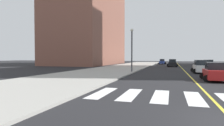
{
  "coord_description": "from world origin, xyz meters",
  "views": [
    {
      "loc": [
        -2.13,
        -7.51,
        2.27
      ],
      "look_at": [
        -13.25,
        28.6,
        1.14
      ],
      "focal_mm": 30.95,
      "sensor_mm": 36.0,
      "label": 1
    }
  ],
  "objects_px": {
    "car_blue_second": "(162,62)",
    "car_red_nearest": "(215,72)",
    "car_white_fourth": "(201,67)",
    "car_gray_fifth": "(208,64)",
    "street_lamp": "(132,46)",
    "car_black_third": "(172,63)"
  },
  "relations": [
    {
      "from": "car_red_nearest",
      "to": "car_gray_fifth",
      "type": "distance_m",
      "value": 25.17
    },
    {
      "from": "car_gray_fifth",
      "to": "street_lamp",
      "type": "relative_size",
      "value": 0.63
    },
    {
      "from": "car_white_fourth",
      "to": "car_black_third",
      "type": "bearing_deg",
      "value": -78.88
    },
    {
      "from": "car_red_nearest",
      "to": "car_white_fourth",
      "type": "height_order",
      "value": "car_white_fourth"
    },
    {
      "from": "car_black_third",
      "to": "car_gray_fifth",
      "type": "bearing_deg",
      "value": -23.36
    },
    {
      "from": "car_black_third",
      "to": "car_gray_fifth",
      "type": "distance_m",
      "value": 8.01
    },
    {
      "from": "car_red_nearest",
      "to": "car_gray_fifth",
      "type": "xyz_separation_m",
      "value": [
        3.58,
        24.92,
        -0.01
      ]
    },
    {
      "from": "car_white_fourth",
      "to": "car_gray_fifth",
      "type": "relative_size",
      "value": 1.06
    },
    {
      "from": "car_blue_second",
      "to": "car_red_nearest",
      "type": "bearing_deg",
      "value": -80.68
    },
    {
      "from": "street_lamp",
      "to": "car_blue_second",
      "type": "bearing_deg",
      "value": 85.85
    },
    {
      "from": "car_blue_second",
      "to": "street_lamp",
      "type": "distance_m",
      "value": 38.06
    },
    {
      "from": "car_gray_fifth",
      "to": "street_lamp",
      "type": "distance_m",
      "value": 21.93
    },
    {
      "from": "car_black_third",
      "to": "car_gray_fifth",
      "type": "xyz_separation_m",
      "value": [
        7.35,
        -3.2,
        -0.04
      ]
    },
    {
      "from": "car_black_third",
      "to": "street_lamp",
      "type": "bearing_deg",
      "value": -105.95
    },
    {
      "from": "car_gray_fifth",
      "to": "street_lamp",
      "type": "height_order",
      "value": "street_lamp"
    },
    {
      "from": "car_black_third",
      "to": "car_gray_fifth",
      "type": "height_order",
      "value": "car_black_third"
    },
    {
      "from": "car_black_third",
      "to": "car_white_fourth",
      "type": "distance_m",
      "value": 18.94
    },
    {
      "from": "street_lamp",
      "to": "car_black_third",
      "type": "bearing_deg",
      "value": 73.9
    },
    {
      "from": "car_black_third",
      "to": "car_blue_second",
      "type": "bearing_deg",
      "value": 100.37
    },
    {
      "from": "car_blue_second",
      "to": "car_gray_fifth",
      "type": "xyz_separation_m",
      "value": [
        10.49,
        -20.63,
        0.02
      ]
    },
    {
      "from": "car_blue_second",
      "to": "car_white_fourth",
      "type": "distance_m",
      "value": 36.65
    },
    {
      "from": "street_lamp",
      "to": "car_red_nearest",
      "type": "bearing_deg",
      "value": -38.64
    }
  ]
}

